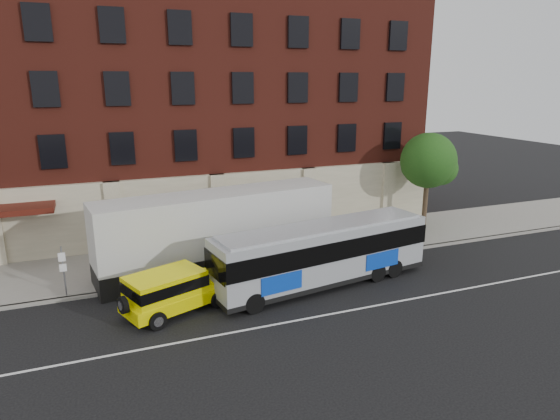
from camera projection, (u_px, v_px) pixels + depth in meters
name	position (u px, v px, depth m)	size (l,w,h in m)	color
ground	(292.00, 328.00, 19.44)	(120.00, 120.00, 0.00)	black
sidewalk	(231.00, 254.00, 27.53)	(60.00, 6.00, 0.15)	gray
kerb	(247.00, 273.00, 24.83)	(60.00, 0.25, 0.15)	gray
lane_line	(287.00, 322.00, 19.89)	(60.00, 0.12, 0.01)	silver
building	(197.00, 111.00, 32.73)	(30.00, 12.10, 15.00)	maroon
sign_pole	(63.00, 269.00, 21.65)	(0.30, 0.20, 2.50)	slate
street_tree	(429.00, 163.00, 31.57)	(3.60, 3.60, 6.20)	#3B2B1D
city_bus	(323.00, 252.00, 23.16)	(11.27, 4.01, 3.02)	#9CA0A5
yellow_suv	(172.00, 289.00, 20.52)	(4.90, 3.36, 1.83)	#FFF600
shipping_container	(218.00, 232.00, 24.96)	(12.59, 4.30, 4.12)	black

